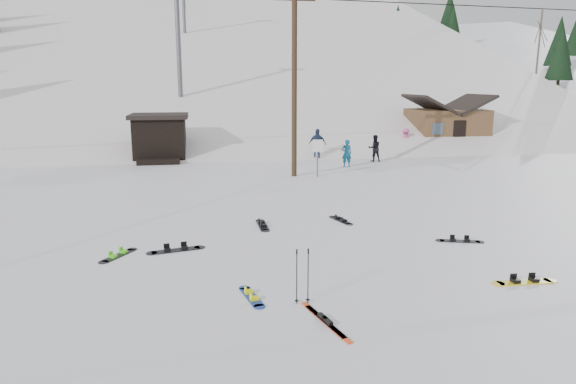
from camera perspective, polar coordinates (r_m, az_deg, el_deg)
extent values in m
plane|color=white|center=(12.10, 3.14, -10.22)|extent=(200.00, 200.00, 0.00)
cube|color=white|center=(68.02, -7.15, -2.14)|extent=(60.00, 85.24, 65.97)
cube|color=white|center=(74.79, 23.52, -0.98)|extent=(45.66, 93.98, 54.59)
cylinder|color=#3A2819|center=(25.32, 0.71, 11.87)|extent=(0.26, 0.26, 9.00)
cylinder|color=#595B60|center=(25.42, 3.29, 3.71)|extent=(0.07, 0.07, 1.80)
cube|color=white|center=(25.29, 3.33, 5.15)|extent=(0.50, 0.04, 0.60)
cube|color=black|center=(32.19, -14.02, 5.76)|extent=(3.00, 3.00, 2.50)
cube|color=black|center=(32.08, -14.14, 8.19)|extent=(3.40, 3.40, 0.25)
cube|color=black|center=(30.55, -14.16, 3.35)|extent=(2.40, 1.20, 0.30)
cylinder|color=#595B60|center=(41.03, -12.06, 15.53)|extent=(0.36, 0.36, 8.00)
cube|color=brown|center=(39.19, 17.14, 6.80)|extent=(5.00, 4.00, 2.70)
cube|color=black|center=(38.50, 15.48, 9.35)|extent=(2.69, 4.40, 1.43)
cube|color=black|center=(39.71, 19.06, 9.20)|extent=(2.69, 4.40, 1.43)
cube|color=black|center=(37.42, 18.49, 6.10)|extent=(0.90, 0.06, 1.90)
cube|color=navy|center=(11.43, -4.08, -11.55)|extent=(0.47, 1.10, 0.02)
cylinder|color=navy|center=(11.91, -4.88, -10.58)|extent=(0.25, 0.25, 0.02)
cylinder|color=navy|center=(10.97, -3.20, -12.61)|extent=(0.25, 0.25, 0.02)
cube|color=#FFFA0D|center=(11.59, -4.38, -10.98)|extent=(0.20, 0.17, 0.07)
cube|color=#FFFA0D|center=(11.25, -3.77, -11.71)|extent=(0.20, 0.17, 0.07)
cube|color=red|center=(10.30, 4.40, -14.34)|extent=(0.55, 1.70, 0.02)
cube|color=black|center=(10.27, 4.40, -14.10)|extent=(0.17, 0.32, 0.08)
cube|color=red|center=(10.44, 3.91, -13.95)|extent=(0.55, 1.70, 0.02)
cube|color=black|center=(10.41, 3.92, -13.72)|extent=(0.17, 0.32, 0.08)
cylinder|color=black|center=(10.91, 0.98, -9.46)|extent=(0.02, 0.02, 1.16)
cylinder|color=black|center=(11.12, 0.97, -11.97)|extent=(0.09, 0.09, 0.01)
cylinder|color=black|center=(10.72, 0.99, -6.66)|extent=(0.03, 0.03, 0.11)
cylinder|color=black|center=(10.96, 2.24, -9.37)|extent=(0.02, 0.02, 1.16)
cylinder|color=black|center=(11.16, 2.22, -11.88)|extent=(0.09, 0.09, 0.01)
cylinder|color=black|center=(10.77, 2.27, -6.58)|extent=(0.03, 0.03, 0.11)
cube|color=black|center=(14.70, -12.34, -6.34)|extent=(1.36, 0.59, 0.03)
cylinder|color=black|center=(14.82, -9.81, -6.09)|extent=(0.30, 0.30, 0.03)
cylinder|color=black|center=(14.62, -14.91, -6.59)|extent=(0.30, 0.30, 0.03)
cube|color=black|center=(14.72, -11.43, -6.04)|extent=(0.21, 0.25, 0.09)
cube|color=black|center=(14.65, -13.27, -6.22)|extent=(0.21, 0.25, 0.09)
cube|color=black|center=(16.82, -2.85, -3.73)|extent=(0.32, 1.25, 0.03)
cylinder|color=black|center=(17.41, -3.15, -3.18)|extent=(0.28, 0.28, 0.03)
cylinder|color=black|center=(16.23, -2.53, -4.31)|extent=(0.28, 0.28, 0.03)
cube|color=black|center=(17.02, -2.96, -3.35)|extent=(0.21, 0.16, 0.08)
cube|color=black|center=(16.59, -2.74, -3.76)|extent=(0.21, 0.16, 0.08)
cube|color=black|center=(14.69, -18.34, -6.72)|extent=(0.83, 1.10, 0.02)
cylinder|color=black|center=(15.10, -16.93, -6.12)|extent=(0.26, 0.26, 0.02)
cylinder|color=black|center=(14.29, -19.83, -7.35)|extent=(0.26, 0.26, 0.02)
cube|color=#4FDD1A|center=(14.82, -17.83, -6.32)|extent=(0.23, 0.22, 0.07)
cube|color=#4FDD1A|center=(14.53, -18.88, -6.76)|extent=(0.23, 0.22, 0.07)
cube|color=black|center=(15.99, 18.54, -5.20)|extent=(1.16, 0.57, 0.02)
cylinder|color=black|center=(16.12, 20.52, -5.21)|extent=(0.26, 0.26, 0.02)
cylinder|color=black|center=(15.89, 16.53, -5.19)|extent=(0.26, 0.26, 0.02)
cube|color=black|center=(16.02, 19.27, -5.04)|extent=(0.19, 0.22, 0.07)
cube|color=black|center=(15.94, 17.83, -5.03)|extent=(0.19, 0.22, 0.07)
cube|color=yellow|center=(13.38, 24.78, -9.08)|extent=(1.31, 0.33, 0.03)
cylinder|color=yellow|center=(13.74, 27.10, -8.76)|extent=(0.30, 0.30, 0.03)
cylinder|color=yellow|center=(13.04, 22.33, -9.40)|extent=(0.30, 0.30, 0.03)
cube|color=black|center=(13.49, 25.65, -8.74)|extent=(0.17, 0.22, 0.09)
cube|color=black|center=(13.24, 23.93, -8.97)|extent=(0.17, 0.22, 0.09)
cube|color=black|center=(17.49, 5.88, -3.16)|extent=(0.55, 1.10, 0.02)
cylinder|color=black|center=(17.93, 4.95, -2.77)|extent=(0.25, 0.25, 0.02)
cylinder|color=black|center=(17.06, 6.85, -3.58)|extent=(0.25, 0.25, 0.02)
cube|color=black|center=(17.64, 5.54, -2.87)|extent=(0.21, 0.18, 0.07)
cube|color=black|center=(17.32, 6.23, -3.16)|extent=(0.21, 0.18, 0.07)
imported|color=navy|center=(28.58, 6.53, 4.29)|extent=(0.57, 0.39, 1.52)
imported|color=black|center=(30.88, 9.58, 4.83)|extent=(0.77, 0.60, 1.57)
imported|color=#CF498C|center=(35.98, 12.91, 5.67)|extent=(1.11, 0.84, 1.53)
imported|color=#1B2A44|center=(31.40, 3.31, 5.34)|extent=(1.17, 0.91, 1.84)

